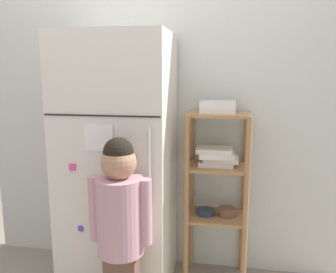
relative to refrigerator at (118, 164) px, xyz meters
The scene contains 5 objects.
kitchen_wall_back 0.45m from the refrigerator, 57.00° to the left, with size 2.61×0.03×2.18m, color silver.
refrigerator is the anchor object (origin of this frame).
child_standing 0.48m from the refrigerator, 71.11° to the right, with size 0.35×0.26×1.10m.
pantry_shelf_unit 0.67m from the refrigerator, 10.73° to the left, with size 0.41×0.31×1.18m.
fruit_bin 0.76m from the refrigerator, 11.89° to the left, with size 0.23×0.18×0.08m.
Camera 1 is at (0.51, -2.13, 1.44)m, focal length 37.37 mm.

